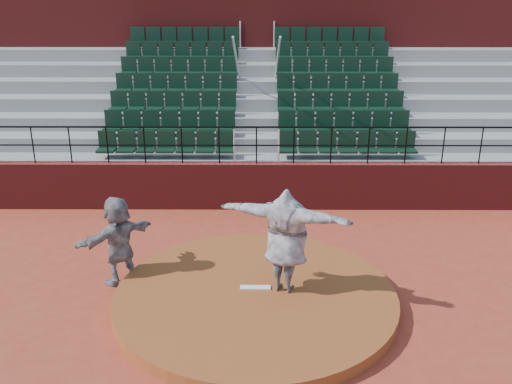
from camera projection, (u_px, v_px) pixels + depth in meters
ground at (255, 303)px, 11.18m from camera, size 90.00×90.00×0.00m
pitchers_mound at (255, 298)px, 11.14m from camera, size 5.50×5.50×0.25m
pitching_rubber at (255, 288)px, 11.23m from camera, size 0.60×0.15×0.03m
boundary_wall at (256, 186)px, 15.64m from camera, size 24.00×0.30×1.30m
wall_railing at (256, 137)px, 15.15m from camera, size 24.04×0.05×1.03m
seating_deck at (257, 125)px, 18.77m from camera, size 24.00×5.97×4.63m
press_box_facade at (257, 47)px, 21.74m from camera, size 24.00×3.00×7.10m
pitcher at (286, 240)px, 10.86m from camera, size 2.66×1.56×2.10m
fielder at (119, 240)px, 11.70m from camera, size 1.65×1.61×1.88m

